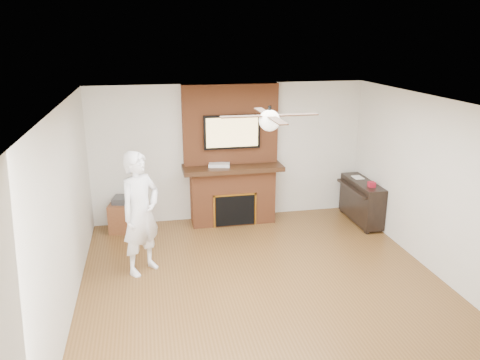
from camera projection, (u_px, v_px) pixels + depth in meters
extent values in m
cube|color=#573819|center=(266.00, 295.00, 6.39)|extent=(5.36, 5.86, 0.18)
cube|color=white|center=(270.00, 98.00, 5.59)|extent=(5.36, 5.86, 0.18)
cube|color=beige|center=(229.00, 151.00, 8.64)|extent=(5.36, 0.18, 2.50)
cube|color=beige|center=(370.00, 338.00, 3.33)|extent=(5.36, 0.18, 2.50)
cube|color=beige|center=(55.00, 219.00, 5.49)|extent=(0.18, 5.86, 2.50)
cube|color=beige|center=(449.00, 190.00, 6.48)|extent=(0.18, 5.86, 2.50)
cube|color=brown|center=(232.00, 195.00, 8.55)|extent=(1.50, 0.50, 1.00)
cube|color=black|center=(232.00, 167.00, 8.36)|extent=(1.78, 0.64, 0.08)
cube|color=brown|center=(230.00, 124.00, 8.30)|extent=(1.70, 0.20, 1.42)
cube|color=black|center=(235.00, 210.00, 8.37)|extent=(0.70, 0.06, 0.55)
cube|color=#BF8C2D|center=(235.00, 195.00, 8.28)|extent=(0.78, 0.02, 0.03)
cube|color=#BF8C2D|center=(214.00, 212.00, 8.29)|extent=(0.03, 0.02, 0.61)
cube|color=#BF8C2D|center=(255.00, 209.00, 8.43)|extent=(0.03, 0.02, 0.61)
cube|color=black|center=(232.00, 132.00, 8.20)|extent=(1.00, 0.07, 0.60)
cube|color=#EDCB7D|center=(232.00, 132.00, 8.16)|extent=(0.92, 0.01, 0.52)
cylinder|color=black|center=(270.00, 112.00, 5.63)|extent=(0.04, 0.04, 0.14)
sphere|color=white|center=(270.00, 121.00, 5.67)|extent=(0.26, 0.26, 0.26)
cube|color=black|center=(296.00, 115.00, 5.71)|extent=(0.55, 0.11, 0.01)
cube|color=black|center=(263.00, 111.00, 5.96)|extent=(0.11, 0.55, 0.01)
cube|color=black|center=(243.00, 117.00, 5.59)|extent=(0.55, 0.11, 0.01)
cube|color=black|center=(277.00, 120.00, 5.34)|extent=(0.11, 0.55, 0.01)
imported|color=white|center=(141.00, 213.00, 6.61)|extent=(0.78, 0.77, 1.80)
cube|color=brown|center=(127.00, 216.00, 8.24)|extent=(0.62, 0.62, 0.51)
cube|color=#313234|center=(125.00, 200.00, 8.15)|extent=(0.46, 0.40, 0.10)
cube|color=black|center=(362.00, 200.00, 8.55)|extent=(0.35, 1.19, 0.73)
cube|color=black|center=(368.00, 216.00, 8.06)|extent=(0.05, 0.09, 0.64)
cube|color=black|center=(343.00, 196.00, 9.05)|extent=(0.05, 0.09, 0.64)
cube|color=black|center=(352.00, 188.00, 8.44)|extent=(0.13, 1.10, 0.05)
cube|color=silver|center=(358.00, 177.00, 8.65)|extent=(0.16, 0.23, 0.01)
cube|color=maroon|center=(372.00, 184.00, 8.13)|extent=(0.11, 0.11, 0.09)
cube|color=silver|center=(219.00, 165.00, 8.28)|extent=(0.40, 0.28, 0.05)
cylinder|color=#608E39|center=(237.00, 221.00, 8.57)|extent=(0.07, 0.07, 0.09)
cylinder|color=beige|center=(245.00, 221.00, 8.55)|extent=(0.08, 0.08, 0.11)
cylinder|color=#325098|center=(241.00, 221.00, 8.55)|extent=(0.06, 0.06, 0.09)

